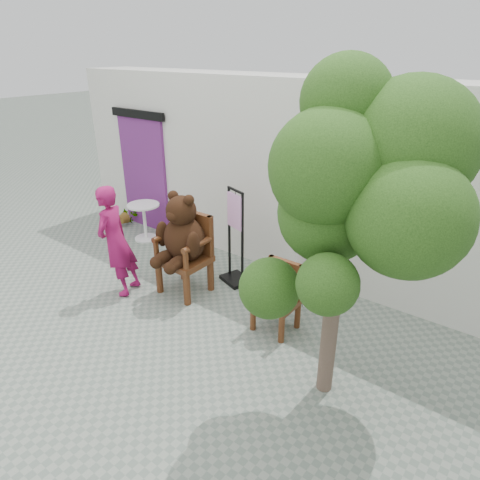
{
  "coord_description": "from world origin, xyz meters",
  "views": [
    {
      "loc": [
        3.48,
        -2.78,
        3.38
      ],
      "look_at": [
        0.21,
        1.49,
        0.95
      ],
      "focal_mm": 32.0,
      "sensor_mm": 36.0,
      "label": 1
    }
  ],
  "objects_px": {
    "person": "(116,242)",
    "stool_bucket": "(305,262)",
    "chair_big": "(183,238)",
    "cafe_table": "(144,218)",
    "display_stand": "(236,248)",
    "chair_small": "(277,290)",
    "tree": "(367,183)"
  },
  "relations": [
    {
      "from": "person",
      "to": "stool_bucket",
      "type": "relative_size",
      "value": 1.12
    },
    {
      "from": "chair_big",
      "to": "cafe_table",
      "type": "distance_m",
      "value": 2.19
    },
    {
      "from": "chair_big",
      "to": "person",
      "type": "height_order",
      "value": "person"
    },
    {
      "from": "tree",
      "to": "display_stand",
      "type": "bearing_deg",
      "value": 152.93
    },
    {
      "from": "chair_big",
      "to": "person",
      "type": "bearing_deg",
      "value": -142.42
    },
    {
      "from": "chair_big",
      "to": "stool_bucket",
      "type": "bearing_deg",
      "value": 26.73
    },
    {
      "from": "chair_small",
      "to": "tree",
      "type": "bearing_deg",
      "value": -25.74
    },
    {
      "from": "stool_bucket",
      "to": "cafe_table",
      "type": "bearing_deg",
      "value": 178.02
    },
    {
      "from": "chair_small",
      "to": "tree",
      "type": "distance_m",
      "value": 2.21
    },
    {
      "from": "person",
      "to": "tree",
      "type": "xyz_separation_m",
      "value": [
        3.57,
        0.06,
        1.52
      ]
    },
    {
      "from": "stool_bucket",
      "to": "chair_small",
      "type": "bearing_deg",
      "value": -88.0
    },
    {
      "from": "cafe_table",
      "to": "stool_bucket",
      "type": "relative_size",
      "value": 0.48
    },
    {
      "from": "chair_big",
      "to": "display_stand",
      "type": "relative_size",
      "value": 1.03
    },
    {
      "from": "chair_small",
      "to": "stool_bucket",
      "type": "xyz_separation_m",
      "value": [
        -0.03,
        0.75,
        0.08
      ]
    },
    {
      "from": "chair_big",
      "to": "display_stand",
      "type": "xyz_separation_m",
      "value": [
        0.43,
        0.67,
        -0.28
      ]
    },
    {
      "from": "cafe_table",
      "to": "chair_big",
      "type": "bearing_deg",
      "value": -25.18
    },
    {
      "from": "cafe_table",
      "to": "stool_bucket",
      "type": "height_order",
      "value": "stool_bucket"
    },
    {
      "from": "chair_big",
      "to": "cafe_table",
      "type": "height_order",
      "value": "chair_big"
    },
    {
      "from": "chair_small",
      "to": "stool_bucket",
      "type": "distance_m",
      "value": 0.76
    },
    {
      "from": "chair_big",
      "to": "cafe_table",
      "type": "relative_size",
      "value": 2.2
    },
    {
      "from": "chair_big",
      "to": "tree",
      "type": "height_order",
      "value": "tree"
    },
    {
      "from": "chair_big",
      "to": "person",
      "type": "distance_m",
      "value": 0.98
    },
    {
      "from": "chair_small",
      "to": "cafe_table",
      "type": "bearing_deg",
      "value": 166.16
    },
    {
      "from": "display_stand",
      "to": "stool_bucket",
      "type": "xyz_separation_m",
      "value": [
        1.14,
        0.12,
        0.06
      ]
    },
    {
      "from": "person",
      "to": "stool_bucket",
      "type": "distance_m",
      "value": 2.73
    },
    {
      "from": "chair_small",
      "to": "chair_big",
      "type": "bearing_deg",
      "value": -178.53
    },
    {
      "from": "chair_small",
      "to": "person",
      "type": "xyz_separation_m",
      "value": [
        -2.38,
        -0.64,
        0.25
      ]
    },
    {
      "from": "stool_bucket",
      "to": "tree",
      "type": "xyz_separation_m",
      "value": [
        1.22,
        -1.33,
        1.69
      ]
    },
    {
      "from": "chair_big",
      "to": "cafe_table",
      "type": "xyz_separation_m",
      "value": [
        -1.95,
        0.92,
        -0.43
      ]
    },
    {
      "from": "chair_small",
      "to": "tree",
      "type": "xyz_separation_m",
      "value": [
        1.19,
        -0.58,
        1.77
      ]
    },
    {
      "from": "person",
      "to": "cafe_table",
      "type": "bearing_deg",
      "value": -162.48
    },
    {
      "from": "chair_big",
      "to": "tree",
      "type": "bearing_deg",
      "value": -10.83
    }
  ]
}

